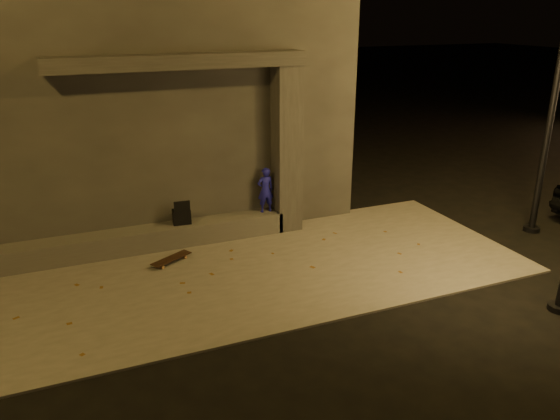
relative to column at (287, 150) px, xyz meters
name	(u,v)px	position (x,y,z in m)	size (l,w,h in m)	color
ground	(280,327)	(-1.70, -3.75, -1.84)	(120.00, 120.00, 0.00)	black
sidewalk	(240,273)	(-1.70, -1.75, -1.82)	(11.00, 4.40, 0.04)	#656059
building	(137,103)	(-2.70, 2.74, 0.77)	(9.00, 5.10, 5.22)	#3A3734
ledge	(143,239)	(-3.20, 0.00, -1.58)	(6.00, 0.55, 0.45)	#55524D
column	(287,150)	(0.00, 0.00, 0.00)	(0.55, 0.55, 3.60)	#3A3734
canopy	(180,61)	(-2.20, 0.05, 1.94)	(5.00, 0.70, 0.28)	#3A3734
skateboarder	(265,190)	(-0.50, 0.00, -0.85)	(0.37, 0.24, 1.01)	#1A19A7
backpack	(182,215)	(-2.38, 0.00, -1.17)	(0.39, 0.27, 0.52)	black
skateboard	(171,259)	(-2.81, -0.85, -1.72)	(0.87, 0.62, 0.10)	black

